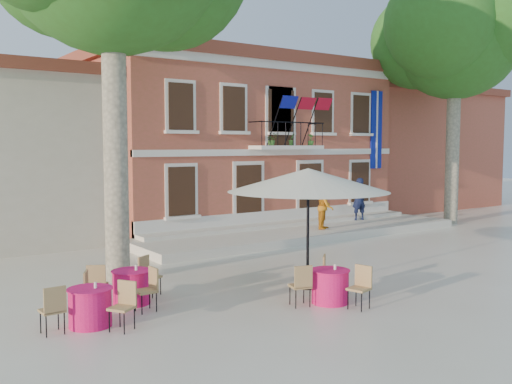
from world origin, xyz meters
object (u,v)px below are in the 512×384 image
at_px(pedestrian_navy, 359,199).
at_px(cafe_table_2, 90,305).
at_px(patio_umbrella, 308,180).
at_px(cafe_table_0, 131,285).
at_px(cafe_table_1, 330,284).
at_px(pedestrian_orange, 326,207).
at_px(plane_tree_east, 456,35).

relative_size(pedestrian_navy, cafe_table_2, 0.99).
bearing_deg(patio_umbrella, cafe_table_0, 165.35).
bearing_deg(pedestrian_navy, cafe_table_0, 36.35).
bearing_deg(cafe_table_1, pedestrian_orange, 48.70).
height_order(plane_tree_east, cafe_table_0, plane_tree_east).
xyz_separation_m(cafe_table_1, cafe_table_2, (-5.05, 1.48, 0.00)).
distance_m(cafe_table_1, cafe_table_2, 5.26).
bearing_deg(cafe_table_0, cafe_table_1, -34.12).
height_order(cafe_table_0, cafe_table_1, same).
bearing_deg(plane_tree_east, patio_umbrella, -157.84).
height_order(patio_umbrella, cafe_table_1, patio_umbrella).
height_order(plane_tree_east, cafe_table_1, plane_tree_east).
bearing_deg(cafe_table_1, cafe_table_2, 163.62).
distance_m(patio_umbrella, cafe_table_1, 2.74).
relative_size(patio_umbrella, cafe_table_2, 2.17).
xyz_separation_m(patio_umbrella, cafe_table_0, (-4.27, 1.12, -2.29)).
relative_size(plane_tree_east, cafe_table_1, 6.35).
xyz_separation_m(plane_tree_east, pedestrian_orange, (-7.32, 0.42, -7.35)).
relative_size(plane_tree_east, pedestrian_navy, 6.21).
bearing_deg(pedestrian_navy, cafe_table_1, 54.27).
distance_m(cafe_table_0, cafe_table_1, 4.52).
height_order(patio_umbrella, pedestrian_navy, patio_umbrella).
height_order(pedestrian_navy, cafe_table_0, pedestrian_navy).
xyz_separation_m(plane_tree_east, cafe_table_0, (-17.36, -4.22, -8.10)).
bearing_deg(plane_tree_east, cafe_table_0, -166.34).
bearing_deg(pedestrian_orange, cafe_table_2, 171.85).
bearing_deg(pedestrian_orange, pedestrian_navy, -13.33).
bearing_deg(pedestrian_orange, cafe_table_1, -166.06).
bearing_deg(plane_tree_east, cafe_table_2, -164.24).
relative_size(patio_umbrella, cafe_table_1, 2.24).
distance_m(plane_tree_east, cafe_table_2, 21.02).
xyz_separation_m(plane_tree_east, pedestrian_navy, (-4.34, 1.59, -7.30)).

